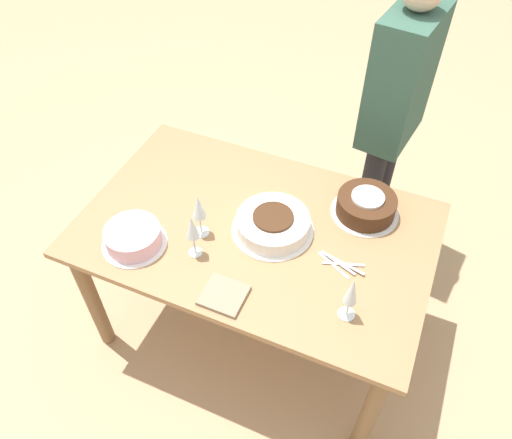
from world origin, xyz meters
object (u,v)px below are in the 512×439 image
at_px(wine_glass_far, 199,208).
at_px(wine_glass_extra, 352,292).
at_px(wine_glass_near, 192,229).
at_px(person_cutting, 396,103).
at_px(cake_center_white, 273,224).
at_px(cake_back_decorated, 133,237).
at_px(cake_front_chocolate, 366,205).

relative_size(wine_glass_far, wine_glass_extra, 0.99).
bearing_deg(wine_glass_extra, wine_glass_near, -3.36).
bearing_deg(person_cutting, wine_glass_far, -22.23).
distance_m(cake_center_white, cake_back_decorated, 0.58).
bearing_deg(wine_glass_extra, person_cutting, -84.58).
bearing_deg(cake_front_chocolate, person_cutting, -86.79).
distance_m(cake_front_chocolate, wine_glass_near, 0.76).
bearing_deg(cake_front_chocolate, wine_glass_near, 40.57).
bearing_deg(cake_front_chocolate, wine_glass_far, 32.47).
bearing_deg(wine_glass_extra, cake_back_decorated, 1.17).
height_order(cake_center_white, wine_glass_extra, wine_glass_extra).
relative_size(cake_front_chocolate, cake_back_decorated, 1.09).
height_order(cake_center_white, wine_glass_near, wine_glass_near).
xyz_separation_m(wine_glass_far, wine_glass_extra, (-0.68, 0.15, -0.00)).
relative_size(cake_center_white, cake_front_chocolate, 1.18).
distance_m(cake_back_decorated, person_cutting, 1.39).
bearing_deg(wine_glass_near, cake_back_decorated, 12.55).
bearing_deg(wine_glass_far, person_cutting, -120.52).
relative_size(cake_front_chocolate, wine_glass_far, 1.37).
xyz_separation_m(cake_center_white, wine_glass_far, (0.27, 0.13, 0.11)).
bearing_deg(wine_glass_far, wine_glass_near, 104.89).
bearing_deg(wine_glass_near, wine_glass_extra, 176.64).
xyz_separation_m(cake_front_chocolate, wine_glass_far, (0.60, 0.38, 0.10)).
distance_m(wine_glass_near, person_cutting, 1.20).
relative_size(cake_center_white, person_cutting, 0.22).
distance_m(cake_back_decorated, wine_glass_extra, 0.91).
relative_size(cake_back_decorated, wine_glass_far, 1.26).
distance_m(cake_back_decorated, wine_glass_near, 0.28).
bearing_deg(wine_glass_near, wine_glass_far, -75.11).
xyz_separation_m(wine_glass_extra, person_cutting, (0.11, -1.11, 0.05)).
distance_m(wine_glass_far, wine_glass_extra, 0.69).
relative_size(cake_center_white, wine_glass_extra, 1.60).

